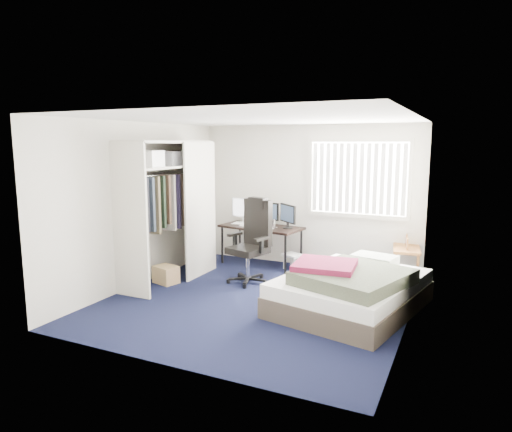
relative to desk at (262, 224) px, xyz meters
The scene contains 10 objects.
ground 2.04m from the desk, 67.51° to the right, with size 4.20×4.20×0.00m, color black.
room_shell 2.04m from the desk, 67.51° to the right, with size 4.20×4.20×4.20m.
window_assembly 1.86m from the desk, 10.01° to the left, with size 1.72×0.09×1.32m.
closet 1.86m from the desk, 122.42° to the right, with size 0.64×1.84×2.22m.
desk is the anchor object (origin of this frame).
office_chair 1.03m from the desk, 75.29° to the right, with size 0.77×0.77×1.33m.
footstool 0.82m from the desk, ahead, with size 0.41×0.38×0.27m.
nightstand 2.49m from the desk, ahead, with size 0.52×0.86×0.73m.
bed 2.56m from the desk, 38.23° to the right, with size 1.95×2.34×0.68m.
pine_box 1.97m from the desk, 119.53° to the right, with size 0.36×0.27×0.27m, color tan.
Camera 1 is at (2.56, -5.56, 2.19)m, focal length 32.00 mm.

